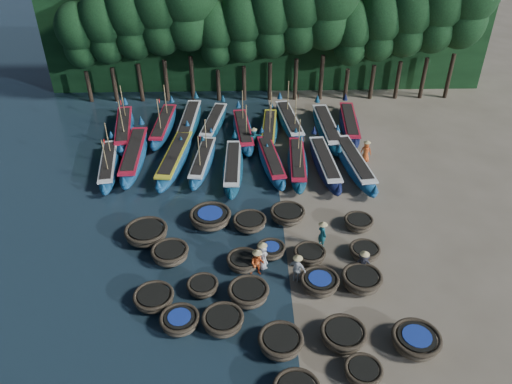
{
  "coord_description": "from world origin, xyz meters",
  "views": [
    {
      "loc": [
        -2.28,
        -22.27,
        18.56
      ],
      "look_at": [
        -1.59,
        3.1,
        1.3
      ],
      "focal_mm": 35.0,
      "sensor_mm": 36.0,
      "label": 1
    }
  ],
  "objects_px": {
    "long_boat_3": "(203,161)",
    "coracle_10": "(154,298)",
    "fisherman_0": "(262,255)",
    "coracle_22": "(250,222)",
    "long_boat_6": "(297,163)",
    "long_boat_0": "(109,165)",
    "long_boat_8": "(354,163)",
    "coracle_19": "(365,252)",
    "fisherman_2": "(257,262)",
    "coracle_20": "(146,233)",
    "long_boat_15": "(289,121)",
    "coracle_17": "(271,250)",
    "fisherman_5": "(254,138)",
    "coracle_18": "(310,254)",
    "long_boat_10": "(164,126)",
    "coracle_21": "(210,217)",
    "fisherman_4": "(297,268)",
    "coracle_8": "(343,335)",
    "long_boat_2": "(175,158)",
    "coracle_16": "(243,261)",
    "long_boat_16": "(327,128)",
    "long_boat_14": "(269,129)",
    "fisherman_3": "(363,264)",
    "long_boat_13": "(243,131)",
    "long_boat_1": "(134,155)",
    "long_boat_4": "(233,167)",
    "coracle_11": "(203,286)",
    "long_boat_9": "(124,129)",
    "fisherman_1": "(322,233)",
    "long_boat_7": "(325,163)",
    "long_boat_11": "(189,122)",
    "coracle_6": "(223,321)",
    "long_boat_5": "(271,161)",
    "fisherman_6": "(366,151)",
    "coracle_23": "(288,214)",
    "coracle_14": "(362,280)",
    "coracle_24": "(358,223)",
    "coracle_13": "(320,282)",
    "coracle_4": "(363,372)",
    "long_boat_17": "(349,124)",
    "long_boat_12": "(214,123)",
    "coracle_5": "(180,321)"
  },
  "relations": [
    {
      "from": "fisherman_4",
      "to": "fisherman_5",
      "type": "relative_size",
      "value": 1.03
    },
    {
      "from": "coracle_8",
      "to": "long_boat_15",
      "type": "xyz_separation_m",
      "value": [
        -0.68,
        21.61,
        0.13
      ]
    },
    {
      "from": "coracle_17",
      "to": "coracle_23",
      "type": "height_order",
      "value": "coracle_23"
    },
    {
      "from": "coracle_6",
      "to": "long_boat_8",
      "type": "relative_size",
      "value": 0.23
    },
    {
      "from": "coracle_8",
      "to": "long_boat_2",
      "type": "bearing_deg",
      "value": 120.44
    },
    {
      "from": "coracle_6",
      "to": "long_boat_5",
      "type": "relative_size",
      "value": 0.26
    },
    {
      "from": "long_boat_6",
      "to": "fisherman_5",
      "type": "height_order",
      "value": "long_boat_6"
    },
    {
      "from": "coracle_13",
      "to": "fisherman_5",
      "type": "relative_size",
      "value": 1.25
    },
    {
      "from": "long_boat_3",
      "to": "fisherman_2",
      "type": "distance_m",
      "value": 11.61
    },
    {
      "from": "long_boat_8",
      "to": "coracle_16",
      "type": "bearing_deg",
      "value": -135.66
    },
    {
      "from": "long_boat_13",
      "to": "coracle_20",
      "type": "bearing_deg",
      "value": -120.04
    },
    {
      "from": "long_boat_1",
      "to": "long_boat_8",
      "type": "bearing_deg",
      "value": -7.41
    },
    {
      "from": "long_boat_13",
      "to": "long_boat_16",
      "type": "bearing_deg",
      "value": -3.69
    },
    {
      "from": "coracle_11",
      "to": "long_boat_4",
      "type": "height_order",
      "value": "long_boat_4"
    },
    {
      "from": "fisherman_0",
      "to": "coracle_22",
      "type": "bearing_deg",
      "value": -17.44
    },
    {
      "from": "coracle_8",
      "to": "long_boat_9",
      "type": "bearing_deg",
      "value": 123.88
    },
    {
      "from": "coracle_18",
      "to": "long_boat_10",
      "type": "xyz_separation_m",
      "value": [
        -9.92,
        15.54,
        0.19
      ]
    },
    {
      "from": "coracle_20",
      "to": "coracle_24",
      "type": "relative_size",
      "value": 1.44
    },
    {
      "from": "coracle_21",
      "to": "fisherman_4",
      "type": "height_order",
      "value": "fisherman_4"
    },
    {
      "from": "coracle_4",
      "to": "fisherman_1",
      "type": "height_order",
      "value": "fisherman_1"
    },
    {
      "from": "coracle_8",
      "to": "fisherman_2",
      "type": "distance_m",
      "value": 5.93
    },
    {
      "from": "long_boat_8",
      "to": "long_boat_14",
      "type": "relative_size",
      "value": 1.15
    },
    {
      "from": "fisherman_3",
      "to": "fisherman_4",
      "type": "distance_m",
      "value": 3.51
    },
    {
      "from": "coracle_19",
      "to": "coracle_10",
      "type": "bearing_deg",
      "value": -164.1
    },
    {
      "from": "fisherman_2",
      "to": "coracle_20",
      "type": "bearing_deg",
      "value": 159.76
    },
    {
      "from": "fisherman_0",
      "to": "long_boat_8",
      "type": "bearing_deg",
      "value": -62.01
    },
    {
      "from": "long_boat_11",
      "to": "fisherman_6",
      "type": "xyz_separation_m",
      "value": [
        13.18,
        -5.62,
        0.28
      ]
    },
    {
      "from": "long_boat_6",
      "to": "coracle_22",
      "type": "bearing_deg",
      "value": -114.5
    },
    {
      "from": "long_boat_3",
      "to": "coracle_10",
      "type": "bearing_deg",
      "value": -90.12
    },
    {
      "from": "coracle_13",
      "to": "fisherman_6",
      "type": "bearing_deg",
      "value": 68.47
    },
    {
      "from": "long_boat_7",
      "to": "long_boat_11",
      "type": "relative_size",
      "value": 0.96
    },
    {
      "from": "fisherman_3",
      "to": "fisherman_1",
      "type": "bearing_deg",
      "value": 142.06
    },
    {
      "from": "coracle_16",
      "to": "long_boat_16",
      "type": "relative_size",
      "value": 0.22
    },
    {
      "from": "coracle_14",
      "to": "coracle_24",
      "type": "xyz_separation_m",
      "value": [
        0.82,
        4.89,
        -0.09
      ]
    },
    {
      "from": "long_boat_7",
      "to": "long_boat_10",
      "type": "distance_m",
      "value": 13.54
    },
    {
      "from": "long_boat_6",
      "to": "long_boat_0",
      "type": "bearing_deg",
      "value": -177.08
    },
    {
      "from": "fisherman_1",
      "to": "long_boat_13",
      "type": "bearing_deg",
      "value": -16.97
    },
    {
      "from": "coracle_14",
      "to": "long_boat_4",
      "type": "xyz_separation_m",
      "value": [
        -6.71,
        11.25,
        0.06
      ]
    },
    {
      "from": "coracle_17",
      "to": "fisherman_5",
      "type": "relative_size",
      "value": 0.99
    },
    {
      "from": "long_boat_8",
      "to": "coracle_19",
      "type": "bearing_deg",
      "value": -104.17
    },
    {
      "from": "coracle_11",
      "to": "long_boat_15",
      "type": "relative_size",
      "value": 0.22
    },
    {
      "from": "coracle_22",
      "to": "fisherman_3",
      "type": "xyz_separation_m",
      "value": [
        5.88,
        -4.24,
        0.42
      ]
    },
    {
      "from": "long_boat_4",
      "to": "long_boat_6",
      "type": "height_order",
      "value": "long_boat_6"
    },
    {
      "from": "coracle_18",
      "to": "long_boat_17",
      "type": "distance_m",
      "value": 16.23
    },
    {
      "from": "coracle_19",
      "to": "long_boat_8",
      "type": "xyz_separation_m",
      "value": [
        1.13,
        9.18,
        0.2
      ]
    },
    {
      "from": "coracle_16",
      "to": "coracle_19",
      "type": "height_order",
      "value": "coracle_16"
    },
    {
      "from": "long_boat_8",
      "to": "coracle_5",
      "type": "bearing_deg",
      "value": -135.19
    },
    {
      "from": "coracle_10",
      "to": "long_boat_15",
      "type": "height_order",
      "value": "long_boat_15"
    },
    {
      "from": "coracle_10",
      "to": "long_boat_12",
      "type": "relative_size",
      "value": 0.29
    },
    {
      "from": "coracle_19",
      "to": "fisherman_3",
      "type": "distance_m",
      "value": 1.55
    }
  ]
}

